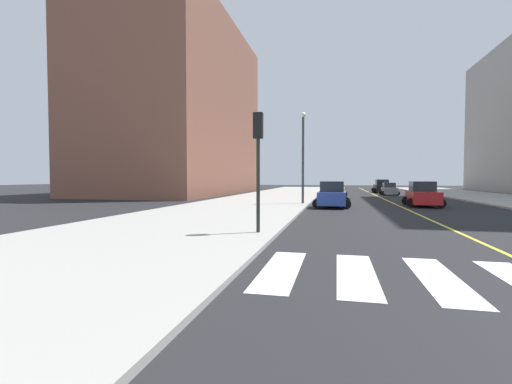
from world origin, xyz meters
The scene contains 11 objects.
sidewalk_kerb_west centered at (-12.20, 20.00, 0.07)m, with size 10.00×120.00×0.15m, color #9E9B93.
lane_divider_paint centered at (0.00, 40.00, 0.01)m, with size 0.16×80.00×0.01m, color yellow.
low_rise_brick_west centered at (-27.39, 44.02, 12.18)m, with size 16.00×32.00×24.35m, color brown.
car_black_nearest centered at (1.75, 52.50, 0.95)m, with size 2.86×4.57×2.04m.
car_gray_second centered at (1.79, 44.94, 0.78)m, with size 2.31×3.71×1.66m.
car_white_third centered at (-4.98, 55.62, 0.78)m, with size 2.34×3.73×1.66m.
car_red_fourth centered at (1.74, 26.01, 0.94)m, with size 2.91×4.55×2.00m.
car_yellow_fifth centered at (-4.95, 39.40, 0.82)m, with size 2.56×4.01×1.76m.
car_blue_sixth centered at (-5.30, 23.37, 0.94)m, with size 2.88×4.55×2.02m.
traffic_light_far_corner centered at (-7.96, 8.85, 3.43)m, with size 0.36×0.41×4.65m.
street_lamp centered at (-7.74, 25.21, 4.61)m, with size 0.44×0.44×7.58m.
Camera 1 is at (-4.97, -4.69, 2.28)m, focal length 24.98 mm.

